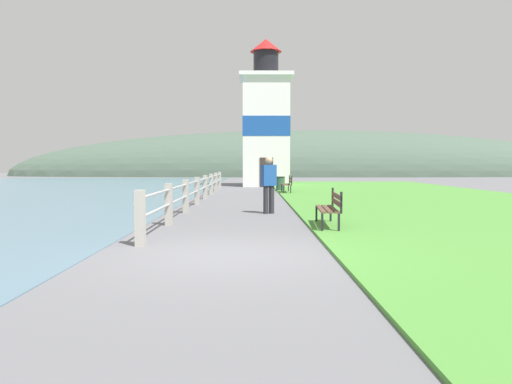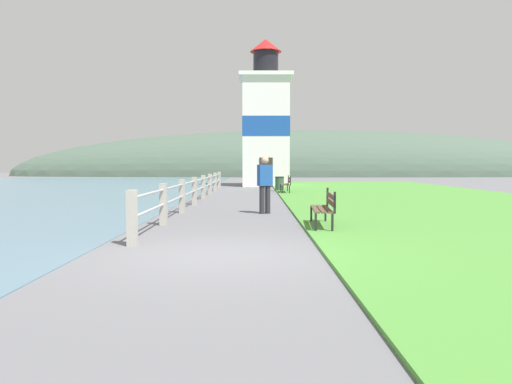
{
  "view_description": "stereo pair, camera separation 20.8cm",
  "coord_description": "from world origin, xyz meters",
  "px_view_note": "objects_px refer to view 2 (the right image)",
  "views": [
    {
      "loc": [
        0.45,
        -8.41,
        1.55
      ],
      "look_at": [
        0.57,
        13.99,
        0.3
      ],
      "focal_mm": 35.0,
      "sensor_mm": 36.0,
      "label": 1
    },
    {
      "loc": [
        0.65,
        -8.41,
        1.55
      ],
      "look_at": [
        0.57,
        13.99,
        0.3
      ],
      "focal_mm": 35.0,
      "sensor_mm": 36.0,
      "label": 2
    }
  ],
  "objects_px": {
    "park_bench_near": "(327,206)",
    "lighthouse": "(268,123)",
    "park_bench_midway": "(288,183)",
    "person_strolling": "(267,183)",
    "trash_bin": "(281,184)"
  },
  "relations": [
    {
      "from": "lighthouse",
      "to": "person_strolling",
      "type": "relative_size",
      "value": 5.74
    },
    {
      "from": "park_bench_near",
      "to": "lighthouse",
      "type": "height_order",
      "value": "lighthouse"
    },
    {
      "from": "park_bench_midway",
      "to": "lighthouse",
      "type": "bearing_deg",
      "value": -83.37
    },
    {
      "from": "lighthouse",
      "to": "person_strolling",
      "type": "bearing_deg",
      "value": -91.17
    },
    {
      "from": "park_bench_midway",
      "to": "trash_bin",
      "type": "xyz_separation_m",
      "value": [
        -0.28,
        2.09,
        -0.12
      ]
    },
    {
      "from": "park_bench_near",
      "to": "park_bench_midway",
      "type": "distance_m",
      "value": 14.56
    },
    {
      "from": "lighthouse",
      "to": "trash_bin",
      "type": "distance_m",
      "value": 7.84
    },
    {
      "from": "park_bench_midway",
      "to": "lighthouse",
      "type": "xyz_separation_m",
      "value": [
        -0.95,
        8.8,
        3.89
      ]
    },
    {
      "from": "park_bench_midway",
      "to": "lighthouse",
      "type": "distance_m",
      "value": 9.67
    },
    {
      "from": "person_strolling",
      "to": "trash_bin",
      "type": "bearing_deg",
      "value": -27.89
    },
    {
      "from": "park_bench_midway",
      "to": "person_strolling",
      "type": "distance_m",
      "value": 11.07
    },
    {
      "from": "park_bench_near",
      "to": "trash_bin",
      "type": "bearing_deg",
      "value": -85.6
    },
    {
      "from": "park_bench_near",
      "to": "lighthouse",
      "type": "relative_size",
      "value": 0.19
    },
    {
      "from": "park_bench_near",
      "to": "park_bench_midway",
      "type": "xyz_separation_m",
      "value": [
        -0.03,
        14.56,
        -0.0
      ]
    },
    {
      "from": "lighthouse",
      "to": "trash_bin",
      "type": "relative_size",
      "value": 12.27
    }
  ]
}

